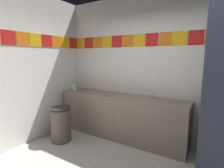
% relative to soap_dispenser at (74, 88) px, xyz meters
% --- Properties ---
extents(wall_back, '(4.32, 0.09, 2.85)m').
position_rel_soap_dispenser_xyz_m(wall_back, '(1.90, 0.47, 0.48)').
color(wall_back, white).
rests_on(wall_back, ground_plane).
extents(wall_side, '(0.09, 3.55, 2.85)m').
position_rel_soap_dispenser_xyz_m(wall_side, '(-0.30, -1.34, 0.48)').
color(wall_side, white).
rests_on(wall_side, ground_plane).
extents(vanity_counter, '(2.67, 0.55, 0.87)m').
position_rel_soap_dispenser_xyz_m(vanity_counter, '(1.12, 0.16, -0.51)').
color(vanity_counter, gray).
rests_on(vanity_counter, ground_plane).
extents(faucet_left, '(0.04, 0.10, 0.14)m').
position_rel_soap_dispenser_xyz_m(faucet_left, '(0.45, 0.25, -0.03)').
color(faucet_left, silver).
rests_on(faucet_left, vanity_counter).
extents(faucet_right, '(0.04, 0.10, 0.14)m').
position_rel_soap_dispenser_xyz_m(faucet_right, '(1.79, 0.25, -0.03)').
color(faucet_right, silver).
rests_on(faucet_right, vanity_counter).
extents(soap_dispenser, '(0.09, 0.09, 0.16)m').
position_rel_soap_dispenser_xyz_m(soap_dispenser, '(0.00, 0.00, 0.00)').
color(soap_dispenser, '#B7BABF').
rests_on(soap_dispenser, vanity_counter).
extents(stall_divider, '(0.92, 1.43, 2.22)m').
position_rel_soap_dispenser_xyz_m(stall_divider, '(2.84, -0.53, 0.16)').
color(stall_divider, '#33384C').
rests_on(stall_divider, ground_plane).
extents(trash_bin, '(0.39, 0.39, 0.68)m').
position_rel_soap_dispenser_xyz_m(trash_bin, '(0.22, -0.61, -0.61)').
color(trash_bin, brown).
rests_on(trash_bin, ground_plane).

